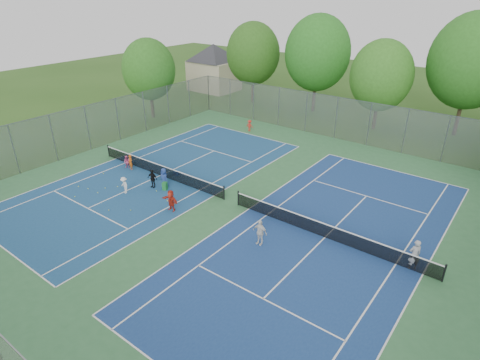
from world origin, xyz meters
name	(u,v)px	position (x,y,z in m)	size (l,w,h in m)	color
ground	(231,202)	(0.00, 0.00, 0.00)	(120.00, 120.00, 0.00)	#2B5119
court_pad	(231,202)	(0.00, 0.00, 0.01)	(32.00, 32.00, 0.01)	#30673B
court_left	(160,175)	(-7.00, 0.00, 0.02)	(10.97, 23.77, 0.01)	navy
court_right	(325,237)	(7.00, 0.00, 0.02)	(10.97, 23.77, 0.01)	navy
net_left	(160,170)	(-7.00, 0.00, 0.46)	(12.87, 0.10, 0.91)	black
net_right	(326,231)	(7.00, 0.00, 0.46)	(12.87, 0.10, 0.91)	black
fence_north	(336,118)	(0.00, 16.00, 2.00)	(32.00, 0.10, 4.00)	gray
fence_west	(88,128)	(-16.00, 0.00, 2.00)	(32.00, 0.10, 4.00)	gray
house	(214,59)	(-22.00, 24.00, 4.21)	(11.03, 11.03, 7.30)	#B7A88C
tree_nw	(253,54)	(-14.00, 22.00, 5.89)	(6.40, 6.40, 9.58)	#443326
tree_nl	(318,53)	(-6.00, 23.00, 6.54)	(7.20, 7.20, 10.69)	#443326
tree_nc	(381,76)	(2.00, 21.00, 5.39)	(6.00, 6.00, 8.85)	#443326
tree_nr	(472,61)	(9.00, 24.00, 7.04)	(7.60, 7.60, 11.42)	#443326
tree_side_w	(149,69)	(-19.00, 10.00, 5.24)	(5.60, 5.60, 8.47)	#443326
ball_crate	(176,173)	(-6.11, 0.85, 0.15)	(0.36, 0.36, 0.30)	blue
ball_hopper	(165,186)	(-4.92, -1.44, 0.30)	(0.31, 0.31, 0.61)	#248534
student_a	(130,162)	(-9.72, -0.60, 0.62)	(0.45, 0.30, 1.24)	#CB5613
student_b	(127,162)	(-10.17, -0.60, 0.52)	(0.51, 0.40, 1.05)	#D35281
student_c	(124,185)	(-6.83, -3.48, 0.62)	(0.79, 0.46, 1.23)	silver
student_d	(152,179)	(-5.94, -1.66, 0.69)	(0.81, 0.34, 1.38)	black
student_e	(164,178)	(-5.29, -1.12, 0.74)	(0.72, 0.47, 1.47)	navy
student_f	(171,201)	(-2.43, -3.20, 0.73)	(1.36, 0.43, 1.46)	#B62A1A
child_far_baseline	(250,126)	(-7.70, 12.73, 0.58)	(0.75, 0.43, 1.15)	red
instructor	(415,255)	(11.87, 0.15, 0.88)	(0.64, 0.42, 1.75)	gray
teen_court_b	(260,232)	(4.30, -2.82, 0.78)	(0.91, 0.38, 1.56)	silver
tennis_ball_0	(118,187)	(-8.00, -3.26, 0.03)	(0.07, 0.07, 0.07)	yellow
tennis_ball_1	(157,191)	(-5.22, -2.00, 0.03)	(0.07, 0.07, 0.07)	#BCE134
tennis_ball_2	(109,210)	(-5.66, -5.74, 0.03)	(0.07, 0.07, 0.07)	gold
tennis_ball_3	(131,210)	(-4.51, -4.87, 0.03)	(0.07, 0.07, 0.07)	#B9CB2F
tennis_ball_4	(103,174)	(-10.77, -2.48, 0.03)	(0.07, 0.07, 0.07)	gold
tennis_ball_5	(167,201)	(-3.54, -2.53, 0.03)	(0.07, 0.07, 0.07)	gold
tennis_ball_6	(88,189)	(-9.45, -4.74, 0.03)	(0.07, 0.07, 0.07)	#BFE735
tennis_ball_7	(124,182)	(-8.27, -2.50, 0.03)	(0.07, 0.07, 0.07)	#BEDC33
tennis_ball_8	(78,187)	(-10.29, -4.98, 0.03)	(0.07, 0.07, 0.07)	yellow
tennis_ball_9	(105,188)	(-8.53, -3.93, 0.03)	(0.07, 0.07, 0.07)	#CAE034
tennis_ball_10	(75,197)	(-9.13, -6.01, 0.03)	(0.07, 0.07, 0.07)	#D1ED37
tennis_ball_11	(98,193)	(-8.34, -4.71, 0.03)	(0.07, 0.07, 0.07)	#EEF138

